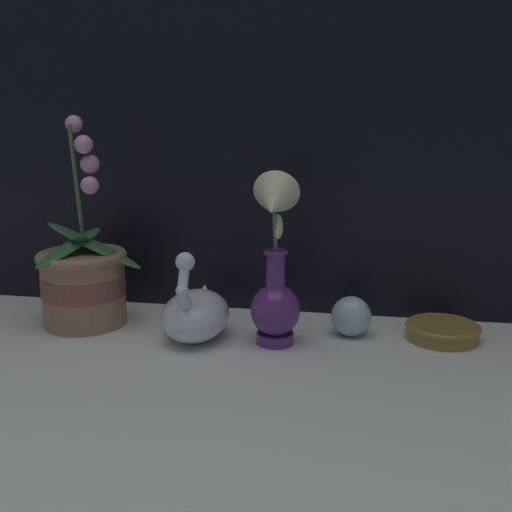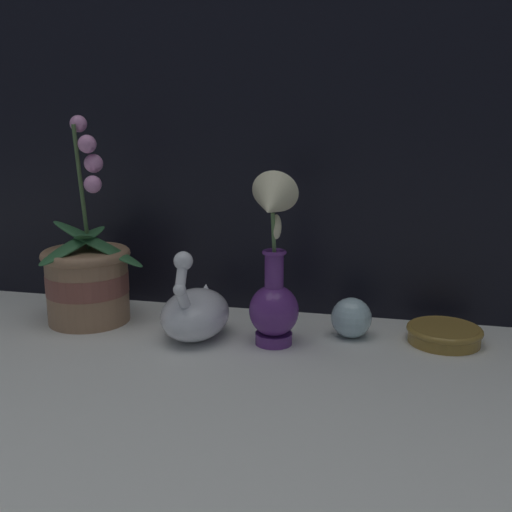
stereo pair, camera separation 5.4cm
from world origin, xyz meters
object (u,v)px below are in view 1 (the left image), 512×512
at_px(amber_dish, 442,330).
at_px(glass_sphere, 351,316).
at_px(swan_figurine, 196,312).
at_px(blue_vase, 275,274).
at_px(orchid_potted_plant, 84,279).

bearing_deg(amber_dish, glass_sphere, -176.97).
xyz_separation_m(swan_figurine, blue_vase, (0.15, -0.01, 0.08)).
bearing_deg(blue_vase, orchid_potted_plant, 172.77).
distance_m(swan_figurine, amber_dish, 0.46).
bearing_deg(swan_figurine, glass_sphere, 12.63).
relative_size(swan_figurine, blue_vase, 0.60).
relative_size(swan_figurine, glass_sphere, 2.49).
bearing_deg(orchid_potted_plant, blue_vase, -7.23).
bearing_deg(amber_dish, orchid_potted_plant, -177.22).
height_order(swan_figurine, amber_dish, swan_figurine).
distance_m(orchid_potted_plant, amber_dish, 0.70).
xyz_separation_m(orchid_potted_plant, swan_figurine, (0.24, -0.04, -0.04)).
height_order(orchid_potted_plant, blue_vase, orchid_potted_plant).
bearing_deg(orchid_potted_plant, swan_figurine, -9.22).
xyz_separation_m(orchid_potted_plant, amber_dish, (0.69, 0.03, -0.08)).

